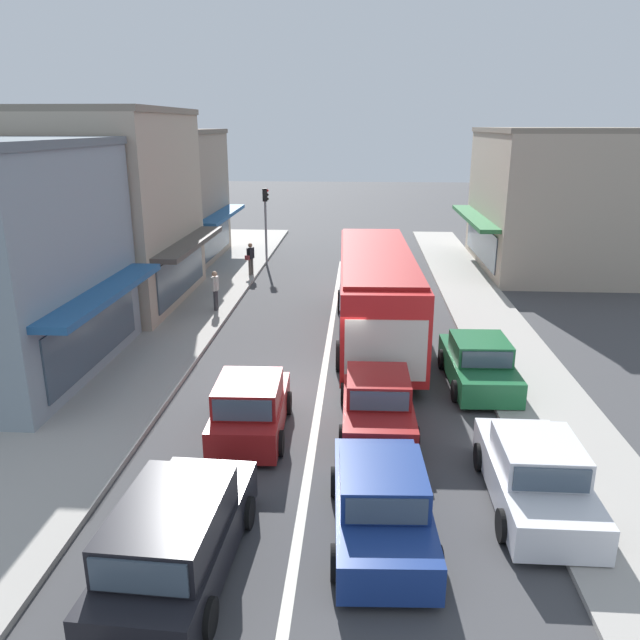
{
  "coord_description": "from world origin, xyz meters",
  "views": [
    {
      "loc": [
        1.07,
        -16.9,
        7.44
      ],
      "look_at": [
        -0.24,
        2.94,
        1.2
      ],
      "focal_mm": 35.0,
      "sensor_mm": 36.0,
      "label": 1
    }
  ],
  "objects_px": {
    "traffic_light_downstreet": "(266,214)",
    "parked_sedan_kerb_front": "(535,475)",
    "sedan_queue_gap_filler": "(377,403)",
    "pedestrian_with_handbag_near": "(250,257)",
    "parked_sedan_kerb_second": "(478,364)",
    "pedestrian_browsing_midblock": "(215,288)",
    "hatchback_adjacent_lane_lead": "(250,408)",
    "sedan_behind_bus_mid": "(381,503)",
    "city_bus": "(376,289)",
    "wagon_behind_bus_near": "(177,538)"
  },
  "relations": [
    {
      "from": "sedan_queue_gap_filler",
      "to": "parked_sedan_kerb_second",
      "type": "xyz_separation_m",
      "value": [
        3.06,
        2.94,
        0.0
      ]
    },
    {
      "from": "pedestrian_browsing_midblock",
      "to": "pedestrian_with_handbag_near",
      "type": "bearing_deg",
      "value": 86.82
    },
    {
      "from": "wagon_behind_bus_near",
      "to": "hatchback_adjacent_lane_lead",
      "type": "distance_m",
      "value": 5.19
    },
    {
      "from": "parked_sedan_kerb_front",
      "to": "traffic_light_downstreet",
      "type": "bearing_deg",
      "value": 111.54
    },
    {
      "from": "parked_sedan_kerb_front",
      "to": "pedestrian_browsing_midblock",
      "type": "height_order",
      "value": "pedestrian_browsing_midblock"
    },
    {
      "from": "parked_sedan_kerb_front",
      "to": "parked_sedan_kerb_second",
      "type": "bearing_deg",
      "value": 90.51
    },
    {
      "from": "parked_sedan_kerb_front",
      "to": "traffic_light_downstreet",
      "type": "distance_m",
      "value": 24.02
    },
    {
      "from": "pedestrian_browsing_midblock",
      "to": "wagon_behind_bus_near",
      "type": "bearing_deg",
      "value": -79.51
    },
    {
      "from": "pedestrian_browsing_midblock",
      "to": "parked_sedan_kerb_second",
      "type": "bearing_deg",
      "value": -35.72
    },
    {
      "from": "hatchback_adjacent_lane_lead",
      "to": "sedan_queue_gap_filler",
      "type": "bearing_deg",
      "value": 11.38
    },
    {
      "from": "sedan_queue_gap_filler",
      "to": "parked_sedan_kerb_front",
      "type": "xyz_separation_m",
      "value": [
        3.12,
        -3.25,
        0.0
      ]
    },
    {
      "from": "wagon_behind_bus_near",
      "to": "parked_sedan_kerb_second",
      "type": "distance_m",
      "value": 10.95
    },
    {
      "from": "city_bus",
      "to": "hatchback_adjacent_lane_lead",
      "type": "height_order",
      "value": "city_bus"
    },
    {
      "from": "sedan_queue_gap_filler",
      "to": "parked_sedan_kerb_front",
      "type": "distance_m",
      "value": 4.5
    },
    {
      "from": "parked_sedan_kerb_second",
      "to": "pedestrian_browsing_midblock",
      "type": "bearing_deg",
      "value": 144.28
    },
    {
      "from": "city_bus",
      "to": "parked_sedan_kerb_front",
      "type": "height_order",
      "value": "city_bus"
    },
    {
      "from": "traffic_light_downstreet",
      "to": "hatchback_adjacent_lane_lead",
      "type": "bearing_deg",
      "value": -82.72
    },
    {
      "from": "traffic_light_downstreet",
      "to": "parked_sedan_kerb_front",
      "type": "bearing_deg",
      "value": -68.46
    },
    {
      "from": "parked_sedan_kerb_front",
      "to": "sedan_behind_bus_mid",
      "type": "bearing_deg",
      "value": -159.28
    },
    {
      "from": "hatchback_adjacent_lane_lead",
      "to": "traffic_light_downstreet",
      "type": "bearing_deg",
      "value": 97.28
    },
    {
      "from": "city_bus",
      "to": "parked_sedan_kerb_second",
      "type": "distance_m",
      "value": 5.06
    },
    {
      "from": "parked_sedan_kerb_front",
      "to": "parked_sedan_kerb_second",
      "type": "relative_size",
      "value": 0.99
    },
    {
      "from": "traffic_light_downstreet",
      "to": "parked_sedan_kerb_second",
      "type": "bearing_deg",
      "value": -61.48
    },
    {
      "from": "parked_sedan_kerb_front",
      "to": "pedestrian_with_handbag_near",
      "type": "height_order",
      "value": "pedestrian_with_handbag_near"
    },
    {
      "from": "hatchback_adjacent_lane_lead",
      "to": "pedestrian_with_handbag_near",
      "type": "distance_m",
      "value": 16.95
    },
    {
      "from": "pedestrian_with_handbag_near",
      "to": "pedestrian_browsing_midblock",
      "type": "relative_size",
      "value": 1.0
    },
    {
      "from": "city_bus",
      "to": "traffic_light_downstreet",
      "type": "bearing_deg",
      "value": 115.28
    },
    {
      "from": "wagon_behind_bus_near",
      "to": "pedestrian_browsing_midblock",
      "type": "height_order",
      "value": "pedestrian_browsing_midblock"
    },
    {
      "from": "city_bus",
      "to": "sedan_queue_gap_filler",
      "type": "distance_m",
      "value": 6.94
    },
    {
      "from": "hatchback_adjacent_lane_lead",
      "to": "pedestrian_browsing_midblock",
      "type": "xyz_separation_m",
      "value": [
        -3.24,
        10.37,
        0.36
      ]
    },
    {
      "from": "city_bus",
      "to": "pedestrian_browsing_midblock",
      "type": "height_order",
      "value": "city_bus"
    },
    {
      "from": "wagon_behind_bus_near",
      "to": "parked_sedan_kerb_second",
      "type": "height_order",
      "value": "wagon_behind_bus_near"
    },
    {
      "from": "city_bus",
      "to": "parked_sedan_kerb_second",
      "type": "height_order",
      "value": "city_bus"
    },
    {
      "from": "city_bus",
      "to": "sedan_queue_gap_filler",
      "type": "xyz_separation_m",
      "value": [
        -0.08,
        -6.83,
        -1.22
      ]
    },
    {
      "from": "parked_sedan_kerb_second",
      "to": "sedan_behind_bus_mid",
      "type": "bearing_deg",
      "value": -112.69
    },
    {
      "from": "city_bus",
      "to": "parked_sedan_kerb_front",
      "type": "distance_m",
      "value": 10.6
    },
    {
      "from": "hatchback_adjacent_lane_lead",
      "to": "parked_sedan_kerb_second",
      "type": "distance_m",
      "value": 7.17
    },
    {
      "from": "parked_sedan_kerb_second",
      "to": "pedestrian_with_handbag_near",
      "type": "distance_m",
      "value": 15.99
    },
    {
      "from": "hatchback_adjacent_lane_lead",
      "to": "sedan_behind_bus_mid",
      "type": "height_order",
      "value": "hatchback_adjacent_lane_lead"
    },
    {
      "from": "pedestrian_browsing_midblock",
      "to": "traffic_light_downstreet",
      "type": "bearing_deg",
      "value": 85.46
    },
    {
      "from": "city_bus",
      "to": "parked_sedan_kerb_front",
      "type": "bearing_deg",
      "value": -73.23
    },
    {
      "from": "hatchback_adjacent_lane_lead",
      "to": "sedan_behind_bus_mid",
      "type": "bearing_deg",
      "value": -50.47
    },
    {
      "from": "sedan_queue_gap_filler",
      "to": "pedestrian_with_handbag_near",
      "type": "distance_m",
      "value": 17.17
    },
    {
      "from": "traffic_light_downstreet",
      "to": "pedestrian_with_handbag_near",
      "type": "bearing_deg",
      "value": -97.46
    },
    {
      "from": "wagon_behind_bus_near",
      "to": "pedestrian_browsing_midblock",
      "type": "bearing_deg",
      "value": 100.49
    },
    {
      "from": "hatchback_adjacent_lane_lead",
      "to": "pedestrian_with_handbag_near",
      "type": "xyz_separation_m",
      "value": [
        -2.89,
        16.7,
        0.36
      ]
    },
    {
      "from": "parked_sedan_kerb_front",
      "to": "pedestrian_with_handbag_near",
      "type": "distance_m",
      "value": 21.38
    },
    {
      "from": "sedan_queue_gap_filler",
      "to": "parked_sedan_kerb_front",
      "type": "relative_size",
      "value": 1.0
    },
    {
      "from": "parked_sedan_kerb_second",
      "to": "pedestrian_with_handbag_near",
      "type": "bearing_deg",
      "value": 124.75
    },
    {
      "from": "city_bus",
      "to": "sedan_queue_gap_filler",
      "type": "bearing_deg",
      "value": -90.65
    }
  ]
}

